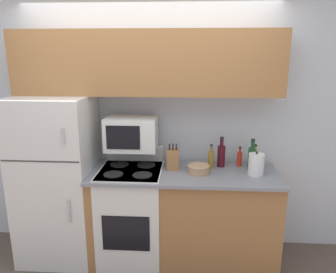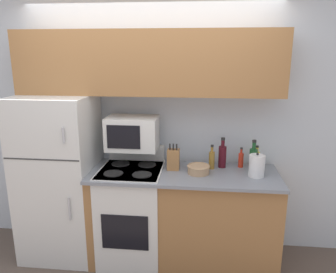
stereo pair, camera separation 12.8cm
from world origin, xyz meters
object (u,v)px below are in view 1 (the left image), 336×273
(bowl, at_px, (198,169))
(bottle_vinegar, at_px, (211,159))
(kettle, at_px, (256,164))
(bottle_wine_green, at_px, (252,157))
(stove, at_px, (132,213))
(knife_block, at_px, (173,159))
(microwave, at_px, (131,133))
(bottle_cooking_spray, at_px, (255,158))
(refrigerator, at_px, (57,179))
(bottle_hot_sauce, at_px, (239,158))
(bottle_wine_red, at_px, (221,155))

(bowl, xyz_separation_m, bottle_vinegar, (0.12, 0.14, 0.05))
(bowl, relative_size, kettle, 0.95)
(bottle_wine_green, xyz_separation_m, kettle, (0.01, -0.16, -0.02))
(stove, relative_size, knife_block, 4.30)
(stove, distance_m, knife_block, 0.68)
(microwave, distance_m, bottle_cooking_spray, 1.24)
(refrigerator, bearing_deg, stove, -2.19)
(refrigerator, height_order, bottle_hot_sauce, refrigerator)
(refrigerator, height_order, bottle_vinegar, refrigerator)
(bottle_wine_red, height_order, kettle, bottle_wine_red)
(microwave, bearing_deg, refrigerator, -171.62)
(bowl, distance_m, bottle_wine_green, 0.54)
(refrigerator, xyz_separation_m, bottle_wine_green, (1.90, 0.10, 0.23))
(bowl, xyz_separation_m, bottle_wine_green, (0.52, 0.14, 0.08))
(bottle_wine_green, bearing_deg, microwave, 179.68)
(bowl, distance_m, bottle_vinegar, 0.20)
(bottle_vinegar, distance_m, bottle_hot_sauce, 0.30)
(bowl, xyz_separation_m, kettle, (0.53, -0.02, 0.06))
(bottle_wine_green, distance_m, bottle_wine_red, 0.29)
(bowl, bearing_deg, kettle, -1.88)
(stove, bearing_deg, bowl, -1.18)
(kettle, bearing_deg, bottle_wine_green, 93.48)
(bottle_wine_red, xyz_separation_m, bottle_hot_sauce, (0.18, 0.02, -0.04))
(stove, bearing_deg, bottle_wine_green, 6.36)
(refrigerator, height_order, bottle_cooking_spray, refrigerator)
(bottle_vinegar, bearing_deg, stove, -170.46)
(microwave, xyz_separation_m, kettle, (1.18, -0.17, -0.23))
(refrigerator, bearing_deg, bottle_cooking_spray, 5.65)
(bottle_cooking_spray, relative_size, kettle, 0.98)
(bottle_wine_red, distance_m, bottle_cooking_spray, 0.34)
(knife_block, relative_size, bottle_cooking_spray, 1.17)
(refrigerator, bearing_deg, knife_block, 2.19)
(bottle_wine_green, bearing_deg, stove, -173.64)
(refrigerator, xyz_separation_m, bottle_hot_sauce, (1.80, 0.18, 0.19))
(refrigerator, relative_size, microwave, 3.35)
(bottle_wine_red, relative_size, bottle_hot_sauce, 1.50)
(refrigerator, distance_m, bottle_vinegar, 1.53)
(knife_block, distance_m, bottle_vinegar, 0.37)
(bottle_hot_sauce, bearing_deg, microwave, -176.21)
(refrigerator, xyz_separation_m, microwave, (0.73, 0.11, 0.45))
(refrigerator, relative_size, stove, 1.48)
(bowl, distance_m, bottle_hot_sauce, 0.47)
(stove, distance_m, microwave, 0.80)
(knife_block, relative_size, bowl, 1.21)
(knife_block, bearing_deg, bottle_hot_sauce, 11.63)
(bottle_wine_red, xyz_separation_m, kettle, (0.30, -0.22, -0.02))
(bottle_wine_red, distance_m, bottle_hot_sauce, 0.19)
(knife_block, xyz_separation_m, bowl, (0.24, -0.09, -0.06))
(refrigerator, distance_m, knife_block, 1.16)
(refrigerator, distance_m, bowl, 1.39)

